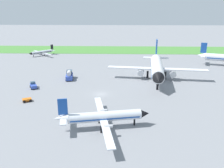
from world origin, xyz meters
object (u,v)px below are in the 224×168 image
Objects in this scene: airplane_midfield_jet at (157,67)px; baggage_cart_near_gate at (27,100)px; airplane_foreground_turboprop at (103,116)px; pushback_tug_midfield at (33,85)px; fuel_truck_by_runway at (69,75)px; airplane_taxiing_turboprop at (42,52)px.

airplane_midfield_jet is 46.10m from baggage_cart_near_gate.
airplane_foreground_turboprop reaches higher than pushback_tug_midfield.
pushback_tug_midfield is 0.59× the size of fuel_truck_by_runway.
pushback_tug_midfield is at bearing 73.52° from baggage_cart_near_gate.
airplane_foreground_turboprop is at bearing -17.88° from airplane_midfield_jet.
fuel_truck_by_runway is (24.21, -44.21, -0.41)m from airplane_taxiing_turboprop.
fuel_truck_by_runway is at bearing 101.37° from airplane_foreground_turboprop.
baggage_cart_near_gate is 11.91m from pushback_tug_midfield.
airplane_midfield_jet is 1.49× the size of airplane_foreground_turboprop.
airplane_foreground_turboprop is at bearing -164.29° from pushback_tug_midfield.
airplane_taxiing_turboprop reaches higher than baggage_cart_near_gate.
fuel_truck_by_runway is at bearing -81.53° from airplane_midfield_jet.
airplane_taxiing_turboprop reaches higher than fuel_truck_by_runway.
airplane_foreground_turboprop is at bearing -60.04° from baggage_cart_near_gate.
airplane_taxiing_turboprop is 50.41m from fuel_truck_by_runway.
baggage_cart_near_gate is at bearing 57.62° from airplane_taxiing_turboprop.
airplane_foreground_turboprop is 3.57× the size of fuel_truck_by_runway.
pushback_tug_midfield is at bearing 58.26° from airplane_taxiing_turboprop.
airplane_foreground_turboprop is 6.03× the size of pushback_tug_midfield.
pushback_tug_midfield is at bearing 127.92° from fuel_truck_by_runway.
baggage_cart_near_gate is 0.73× the size of pushback_tug_midfield.
airplane_midfield_jet is 43.63m from pushback_tug_midfield.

